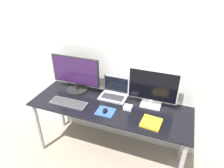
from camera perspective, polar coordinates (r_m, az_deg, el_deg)
wall_back at (r=2.23m, az=2.49°, el=10.09°), size 7.00×0.05×2.50m
desk at (r=2.23m, az=-0.77°, el=-8.13°), size 1.74×0.58×0.72m
monitor_left at (r=2.38m, az=-10.33°, el=2.75°), size 0.59×0.26×0.44m
monitor_right at (r=2.11m, az=11.55°, el=-1.11°), size 0.52×0.15×0.42m
laptop at (r=2.31m, az=0.72°, el=-2.22°), size 0.31×0.22×0.22m
keyboard at (r=2.26m, az=-12.32°, el=-5.31°), size 0.42×0.15×0.02m
mousepad at (r=2.09m, az=-1.76°, el=-7.90°), size 0.19×0.17×0.00m
mouse at (r=2.07m, az=-1.94°, el=-7.63°), size 0.05×0.07×0.04m
book at (r=1.98m, az=11.14°, el=-10.80°), size 0.20×0.20×0.02m
power_brick at (r=2.13m, az=4.57°, el=-6.70°), size 0.09×0.08×0.04m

